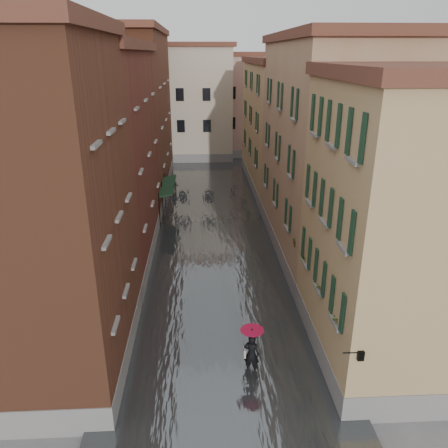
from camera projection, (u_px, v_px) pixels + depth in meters
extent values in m
plane|color=slate|center=(221.00, 329.00, 20.93)|extent=(120.00, 120.00, 0.00)
cube|color=#44494B|center=(213.00, 227.00, 32.98)|extent=(10.00, 60.00, 0.20)
cube|color=brown|center=(37.00, 220.00, 16.34)|extent=(6.00, 8.00, 13.00)
cube|color=brown|center=(99.00, 160.00, 26.66)|extent=(6.00, 14.00, 12.50)
cube|color=brown|center=(133.00, 115.00, 40.33)|extent=(6.00, 16.00, 14.00)
cube|color=tan|center=(399.00, 231.00, 17.33)|extent=(6.00, 8.00, 11.50)
cube|color=tan|center=(325.00, 153.00, 27.28)|extent=(6.00, 14.00, 13.00)
cube|color=tan|center=(282.00, 127.00, 41.49)|extent=(6.00, 16.00, 11.50)
cube|color=#B6A991|center=(182.00, 104.00, 53.73)|extent=(12.00, 9.00, 13.00)
cube|color=tan|center=(252.00, 106.00, 56.23)|extent=(10.00, 9.00, 12.00)
cube|color=#15301C|center=(167.00, 191.00, 33.31)|extent=(1.09, 2.73, 0.31)
cylinder|color=black|center=(159.00, 211.00, 32.44)|extent=(0.06, 0.06, 2.80)
cylinder|color=black|center=(162.00, 199.00, 34.97)|extent=(0.06, 0.06, 2.80)
cube|color=#15301C|center=(169.00, 180.00, 35.97)|extent=(1.09, 2.68, 0.31)
cylinder|color=black|center=(162.00, 199.00, 35.12)|extent=(0.06, 0.06, 2.80)
cylinder|color=black|center=(165.00, 189.00, 37.61)|extent=(0.06, 0.06, 2.80)
cylinder|color=black|center=(352.00, 353.00, 14.43)|extent=(0.60, 0.05, 0.05)
cube|color=black|center=(360.00, 355.00, 14.48)|extent=(0.22, 0.22, 0.35)
cube|color=beige|center=(360.00, 355.00, 14.48)|extent=(0.14, 0.14, 0.24)
cube|color=brown|center=(339.00, 323.00, 15.92)|extent=(0.22, 0.85, 0.18)
imported|color=#265926|center=(340.00, 313.00, 15.77)|extent=(0.59, 0.51, 0.66)
cube|color=brown|center=(322.00, 290.00, 18.12)|extent=(0.22, 0.85, 0.18)
imported|color=#265926|center=(323.00, 281.00, 17.97)|extent=(0.59, 0.51, 0.66)
cube|color=brown|center=(307.00, 262.00, 20.61)|extent=(0.22, 0.85, 0.18)
imported|color=#265926|center=(308.00, 254.00, 20.46)|extent=(0.59, 0.51, 0.66)
cube|color=brown|center=(297.00, 243.00, 22.67)|extent=(0.22, 0.85, 0.18)
imported|color=#265926|center=(298.00, 235.00, 22.52)|extent=(0.59, 0.51, 0.66)
imported|color=black|center=(251.00, 354.00, 17.78)|extent=(0.77, 0.63, 1.80)
cube|color=#BCB09C|center=(245.00, 352.00, 17.80)|extent=(0.08, 0.30, 0.38)
cylinder|color=black|center=(252.00, 345.00, 17.62)|extent=(0.02, 0.02, 1.00)
cone|color=#AC0B31|center=(252.00, 333.00, 17.41)|extent=(0.98, 0.98, 0.28)
imported|color=black|center=(175.00, 186.00, 40.68)|extent=(0.80, 0.66, 1.52)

